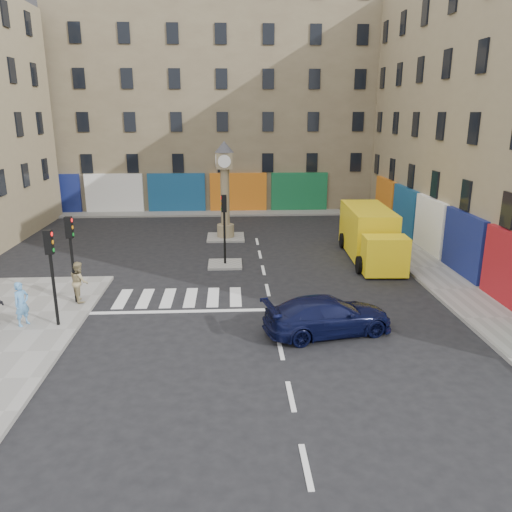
{
  "coord_description": "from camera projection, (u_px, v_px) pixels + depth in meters",
  "views": [
    {
      "loc": [
        -1.68,
        -17.71,
        7.96
      ],
      "look_at": [
        -0.6,
        2.82,
        2.0
      ],
      "focal_mm": 35.0,
      "sensor_mm": 36.0,
      "label": 1
    }
  ],
  "objects": [
    {
      "name": "traffic_light_left_near",
      "position": [
        51.0,
        263.0,
        18.34
      ],
      "size": [
        0.28,
        0.22,
        3.7
      ],
      "color": "black",
      "rests_on": "sidewalk_left"
    },
    {
      "name": "pedestrian_blue",
      "position": [
        22.0,
        304.0,
        18.76
      ],
      "size": [
        0.67,
        0.75,
        1.71
      ],
      "primitive_type": "imported",
      "rotation": [
        0.0,
        0.0,
        1.04
      ],
      "color": "#5995CD",
      "rests_on": "sidewalk_left"
    },
    {
      "name": "pedestrian_tan",
      "position": [
        79.0,
        282.0,
        21.17
      ],
      "size": [
        0.98,
        1.06,
        1.74
      ],
      "primitive_type": "imported",
      "rotation": [
        0.0,
        0.0,
        2.07
      ],
      "color": "#9B8A5F",
      "rests_on": "sidewalk_left"
    },
    {
      "name": "traffic_light_left_far",
      "position": [
        71.0,
        246.0,
        20.64
      ],
      "size": [
        0.28,
        0.22,
        3.7
      ],
      "color": "black",
      "rests_on": "sidewalk_left"
    },
    {
      "name": "sidewalk_far",
      "position": [
        202.0,
        213.0,
        40.36
      ],
      "size": [
        32.0,
        2.4,
        0.15
      ],
      "primitive_type": "cube",
      "color": "gray",
      "rests_on": "ground"
    },
    {
      "name": "ground",
      "position": [
        275.0,
        326.0,
        19.29
      ],
      "size": [
        120.0,
        120.0,
        0.0
      ],
      "primitive_type": "plane",
      "color": "black",
      "rests_on": "ground"
    },
    {
      "name": "island_near",
      "position": [
        225.0,
        264.0,
        26.85
      ],
      "size": [
        1.8,
        1.8,
        0.12
      ],
      "primitive_type": "cube",
      "color": "gray",
      "rests_on": "ground"
    },
    {
      "name": "island_far",
      "position": [
        226.0,
        237.0,
        32.6
      ],
      "size": [
        2.4,
        2.4,
        0.12
      ],
      "primitive_type": "cube",
      "color": "gray",
      "rests_on": "ground"
    },
    {
      "name": "clock_pillar",
      "position": [
        225.0,
        184.0,
        31.63
      ],
      "size": [
        1.2,
        1.2,
        6.1
      ],
      "color": "#8D7C5C",
      "rests_on": "island_far"
    },
    {
      "name": "traffic_light_island",
      "position": [
        224.0,
        218.0,
        26.14
      ],
      "size": [
        0.28,
        0.22,
        3.7
      ],
      "color": "black",
      "rests_on": "island_near"
    },
    {
      "name": "building_far",
      "position": [
        202.0,
        105.0,
        43.58
      ],
      "size": [
        32.0,
        10.0,
        17.0
      ],
      "primitive_type": "cube",
      "color": "#7D7053",
      "rests_on": "ground"
    },
    {
      "name": "navy_sedan",
      "position": [
        328.0,
        316.0,
        18.46
      ],
      "size": [
        5.14,
        2.98,
        1.4
      ],
      "primitive_type": "imported",
      "rotation": [
        0.0,
        0.0,
        1.79
      ],
      "color": "black",
      "rests_on": "ground"
    },
    {
      "name": "sidewalk_right",
      "position": [
        407.0,
        251.0,
        29.3
      ],
      "size": [
        2.6,
        30.0,
        0.15
      ],
      "primitive_type": "cube",
      "color": "gray",
      "rests_on": "ground"
    },
    {
      "name": "yellow_van",
      "position": [
        370.0,
        234.0,
        27.92
      ],
      "size": [
        2.83,
        7.59,
        2.72
      ],
      "rotation": [
        0.0,
        0.0,
        -0.05
      ],
      "color": "yellow",
      "rests_on": "ground"
    }
  ]
}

